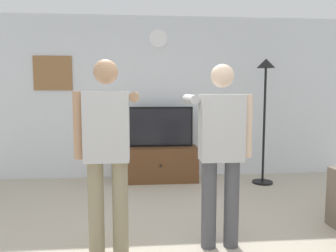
{
  "coord_description": "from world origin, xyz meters",
  "views": [
    {
      "loc": [
        -0.35,
        -2.76,
        1.47
      ],
      "look_at": [
        -0.01,
        1.2,
        1.05
      ],
      "focal_mm": 35.83,
      "sensor_mm": 36.0,
      "label": 1
    }
  ],
  "objects_px": {
    "floor_lamp": "(265,95)",
    "tv_stand": "(160,164)",
    "wall_clock": "(158,39)",
    "framed_picture": "(53,73)",
    "person_standing_nearer_couch": "(221,146)",
    "person_standing_nearer_lamp": "(107,147)",
    "television": "(159,127)"
  },
  "relations": [
    {
      "from": "tv_stand",
      "to": "floor_lamp",
      "type": "distance_m",
      "value": 2.0
    },
    {
      "from": "framed_picture",
      "to": "tv_stand",
      "type": "bearing_deg",
      "value": -9.72
    },
    {
      "from": "floor_lamp",
      "to": "tv_stand",
      "type": "bearing_deg",
      "value": 169.92
    },
    {
      "from": "floor_lamp",
      "to": "person_standing_nearer_lamp",
      "type": "xyz_separation_m",
      "value": [
        -2.24,
        -2.15,
        -0.42
      ]
    },
    {
      "from": "person_standing_nearer_couch",
      "to": "television",
      "type": "bearing_deg",
      "value": 99.85
    },
    {
      "from": "person_standing_nearer_lamp",
      "to": "person_standing_nearer_couch",
      "type": "xyz_separation_m",
      "value": [
        1.03,
        0.08,
        -0.02
      ]
    },
    {
      "from": "framed_picture",
      "to": "floor_lamp",
      "type": "distance_m",
      "value": 3.42
    },
    {
      "from": "tv_stand",
      "to": "person_standing_nearer_couch",
      "type": "xyz_separation_m",
      "value": [
        0.42,
        -2.37,
        0.68
      ]
    },
    {
      "from": "tv_stand",
      "to": "person_standing_nearer_couch",
      "type": "bearing_deg",
      "value": -79.96
    },
    {
      "from": "tv_stand",
      "to": "person_standing_nearer_lamp",
      "type": "bearing_deg",
      "value": -104.01
    },
    {
      "from": "floor_lamp",
      "to": "framed_picture",
      "type": "bearing_deg",
      "value": 170.1
    },
    {
      "from": "tv_stand",
      "to": "wall_clock",
      "type": "relative_size",
      "value": 4.09
    },
    {
      "from": "framed_picture",
      "to": "floor_lamp",
      "type": "xyz_separation_m",
      "value": [
        3.35,
        -0.58,
        -0.35
      ]
    },
    {
      "from": "tv_stand",
      "to": "person_standing_nearer_lamp",
      "type": "xyz_separation_m",
      "value": [
        -0.61,
        -2.44,
        0.7
      ]
    },
    {
      "from": "framed_picture",
      "to": "person_standing_nearer_couch",
      "type": "bearing_deg",
      "value": -51.18
    },
    {
      "from": "person_standing_nearer_lamp",
      "to": "television",
      "type": "bearing_deg",
      "value": 76.24
    },
    {
      "from": "floor_lamp",
      "to": "person_standing_nearer_couch",
      "type": "bearing_deg",
      "value": -120.22
    },
    {
      "from": "wall_clock",
      "to": "person_standing_nearer_lamp",
      "type": "relative_size",
      "value": 0.17
    },
    {
      "from": "person_standing_nearer_couch",
      "to": "floor_lamp",
      "type": "bearing_deg",
      "value": 59.78
    },
    {
      "from": "television",
      "to": "wall_clock",
      "type": "bearing_deg",
      "value": 90.0
    },
    {
      "from": "television",
      "to": "person_standing_nearer_couch",
      "type": "bearing_deg",
      "value": -80.15
    },
    {
      "from": "wall_clock",
      "to": "person_standing_nearer_couch",
      "type": "distance_m",
      "value": 3.02
    },
    {
      "from": "television",
      "to": "wall_clock",
      "type": "distance_m",
      "value": 1.46
    },
    {
      "from": "wall_clock",
      "to": "floor_lamp",
      "type": "xyz_separation_m",
      "value": [
        1.63,
        -0.58,
        -0.93
      ]
    },
    {
      "from": "person_standing_nearer_lamp",
      "to": "person_standing_nearer_couch",
      "type": "distance_m",
      "value": 1.03
    },
    {
      "from": "wall_clock",
      "to": "person_standing_nearer_couch",
      "type": "xyz_separation_m",
      "value": [
        0.42,
        -2.66,
        -1.37
      ]
    },
    {
      "from": "wall_clock",
      "to": "person_standing_nearer_lamp",
      "type": "height_order",
      "value": "wall_clock"
    },
    {
      "from": "television",
      "to": "framed_picture",
      "type": "distance_m",
      "value": 1.94
    },
    {
      "from": "floor_lamp",
      "to": "person_standing_nearer_couch",
      "type": "height_order",
      "value": "floor_lamp"
    },
    {
      "from": "tv_stand",
      "to": "wall_clock",
      "type": "bearing_deg",
      "value": 90.0
    },
    {
      "from": "tv_stand",
      "to": "framed_picture",
      "type": "relative_size",
      "value": 1.99
    },
    {
      "from": "wall_clock",
      "to": "framed_picture",
      "type": "bearing_deg",
      "value": 179.83
    }
  ]
}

